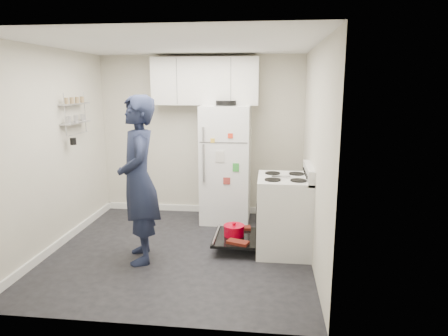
# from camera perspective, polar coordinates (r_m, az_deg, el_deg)

# --- Properties ---
(room) EXTENTS (3.21, 3.21, 2.51)m
(room) POSITION_cam_1_polar(r_m,az_deg,el_deg) (4.85, -6.71, 1.74)
(room) COLOR black
(room) RESTS_ON ground
(electric_range) EXTENTS (0.66, 0.76, 1.10)m
(electric_range) POSITION_cam_1_polar(r_m,az_deg,el_deg) (5.03, 8.40, -6.64)
(electric_range) COLOR silver
(electric_range) RESTS_ON ground
(open_oven_door) EXTENTS (0.55, 0.70, 0.21)m
(open_oven_door) POSITION_cam_1_polar(r_m,az_deg,el_deg) (5.15, 1.58, -9.47)
(open_oven_door) COLOR black
(open_oven_door) RESTS_ON ground
(refrigerator) EXTENTS (0.72, 0.74, 1.82)m
(refrigerator) POSITION_cam_1_polar(r_m,az_deg,el_deg) (6.02, 0.28, 0.64)
(refrigerator) COLOR white
(refrigerator) RESTS_ON ground
(upper_cabinets) EXTENTS (1.60, 0.33, 0.70)m
(upper_cabinets) POSITION_cam_1_polar(r_m,az_deg,el_deg) (6.13, -2.68, 12.28)
(upper_cabinets) COLOR silver
(upper_cabinets) RESTS_ON room
(wall_shelf_rack) EXTENTS (0.14, 0.60, 0.61)m
(wall_shelf_rack) POSITION_cam_1_polar(r_m,az_deg,el_deg) (5.74, -20.49, 7.34)
(wall_shelf_rack) COLOR #B2B2B7
(wall_shelf_rack) RESTS_ON room
(person) EXTENTS (0.68, 0.83, 1.94)m
(person) POSITION_cam_1_polar(r_m,az_deg,el_deg) (4.70, -12.11, -1.71)
(person) COLOR #191F37
(person) RESTS_ON ground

